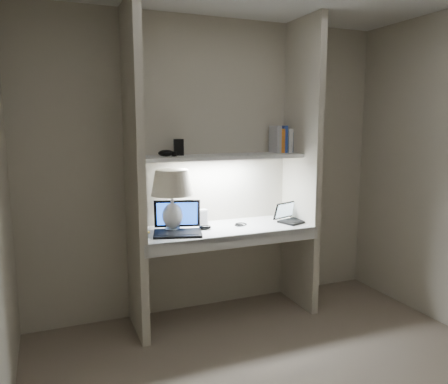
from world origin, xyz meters
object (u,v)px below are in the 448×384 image
speaker (201,217)px  book_row (284,140)px  laptop_main (177,226)px  table_lamp (172,190)px  laptop_netbook (291,217)px

speaker → book_row: (0.79, 0.01, 0.64)m
laptop_main → speaker: size_ratio=3.34×
table_lamp → laptop_netbook: table_lamp is taller
table_lamp → laptop_netbook: bearing=-4.0°
laptop_main → speaker: laptop_main is taller
book_row → speaker: bearing=-179.3°
table_lamp → laptop_netbook: size_ratio=1.55×
laptop_netbook → speaker: (-0.77, 0.18, 0.03)m
laptop_main → book_row: size_ratio=1.85×
laptop_netbook → book_row: book_row is taller
table_lamp → laptop_netbook: 1.09m
book_row → laptop_netbook: bearing=-96.0°
laptop_netbook → speaker: size_ratio=2.41×
table_lamp → laptop_main: size_ratio=1.12×
laptop_main → laptop_netbook: laptop_main is taller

